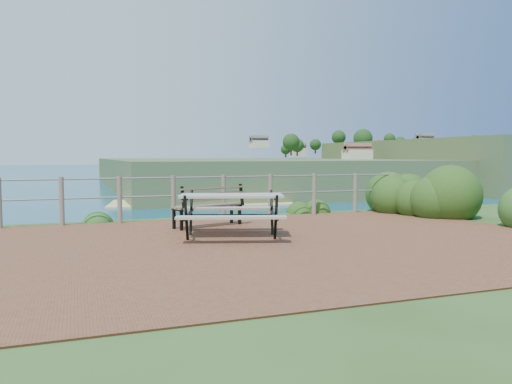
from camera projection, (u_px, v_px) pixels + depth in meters
ground at (280, 243)px, 8.28m from camera, size 10.00×7.00×0.12m
ocean at (84, 160)px, 195.82m from camera, size 1200.00×1200.00×0.00m
safety_railing at (224, 194)px, 11.38m from camera, size 9.40×0.10×1.00m
distant_bay at (438, 162)px, 257.19m from camera, size 290.00×232.36×24.00m
picnic_table at (231, 211)px, 8.74m from camera, size 1.92×1.50×0.75m
park_bench at (208, 200)px, 10.06m from camera, size 1.55×0.85×0.85m
shrub_right_front at (440, 216)px, 11.98m from camera, size 1.46×1.46×2.06m
shrub_right_edge at (393, 211)px, 13.03m from camera, size 1.20×1.20×1.71m
shrub_lip_west at (90, 222)px, 10.93m from camera, size 0.68×0.68×0.38m
shrub_lip_east at (308, 213)px, 12.75m from camera, size 0.76×0.76×0.49m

